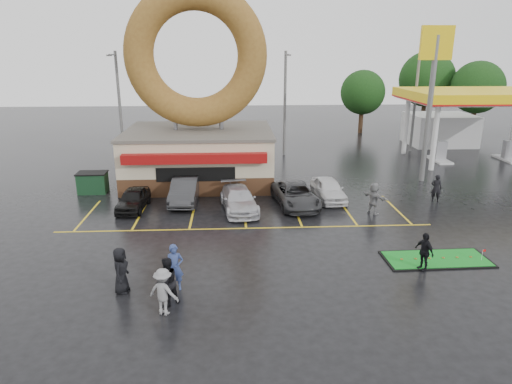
{
  "coord_description": "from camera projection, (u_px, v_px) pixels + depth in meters",
  "views": [
    {
      "loc": [
        -0.69,
        -19.08,
        9.02
      ],
      "look_at": [
        0.49,
        2.79,
        2.2
      ],
      "focal_mm": 32.0,
      "sensor_mm": 36.0,
      "label": 1
    }
  ],
  "objects": [
    {
      "name": "ground",
      "position": [
        249.0,
        256.0,
        20.91
      ],
      "size": [
        120.0,
        120.0,
        0.0
      ],
      "primitive_type": "plane",
      "color": "black",
      "rests_on": "ground"
    },
    {
      "name": "donut_shop",
      "position": [
        198.0,
        119.0,
        31.8
      ],
      "size": [
        10.2,
        8.7,
        13.5
      ],
      "color": "#472B19",
      "rests_on": "ground"
    },
    {
      "name": "gas_station",
      "position": [
        462.0,
        112.0,
        40.81
      ],
      "size": [
        12.3,
        13.65,
        5.9
      ],
      "color": "silver",
      "rests_on": "ground"
    },
    {
      "name": "shell_sign",
      "position": [
        433.0,
        76.0,
        30.83
      ],
      "size": [
        2.2,
        0.36,
        10.6
      ],
      "color": "slate",
      "rests_on": "ground"
    },
    {
      "name": "streetlight_left",
      "position": [
        119.0,
        104.0,
        37.96
      ],
      "size": [
        0.4,
        2.21,
        9.0
      ],
      "color": "slate",
      "rests_on": "ground"
    },
    {
      "name": "streetlight_mid",
      "position": [
        285.0,
        101.0,
        39.64
      ],
      "size": [
        0.4,
        2.21,
        9.0
      ],
      "color": "slate",
      "rests_on": "ground"
    },
    {
      "name": "streetlight_right",
      "position": [
        416.0,
        99.0,
        41.21
      ],
      "size": [
        0.4,
        2.21,
        9.0
      ],
      "color": "slate",
      "rests_on": "ground"
    },
    {
      "name": "tree_far_a",
      "position": [
        478.0,
        87.0,
        49.31
      ],
      "size": [
        5.6,
        5.6,
        8.0
      ],
      "color": "#332114",
      "rests_on": "ground"
    },
    {
      "name": "tree_far_c",
      "position": [
        427.0,
        79.0,
        52.73
      ],
      "size": [
        6.3,
        6.3,
        9.0
      ],
      "color": "#332114",
      "rests_on": "ground"
    },
    {
      "name": "tree_far_d",
      "position": [
        363.0,
        92.0,
        50.8
      ],
      "size": [
        4.9,
        4.9,
        7.0
      ],
      "color": "#332114",
      "rests_on": "ground"
    },
    {
      "name": "car_black",
      "position": [
        133.0,
        199.0,
        26.88
      ],
      "size": [
        1.71,
        3.78,
        1.26
      ],
      "primitive_type": "imported",
      "rotation": [
        0.0,
        0.0,
        -0.06
      ],
      "color": "black",
      "rests_on": "ground"
    },
    {
      "name": "car_dgrey",
      "position": [
        185.0,
        191.0,
        28.13
      ],
      "size": [
        1.7,
        4.56,
        1.49
      ],
      "primitive_type": "imported",
      "rotation": [
        0.0,
        0.0,
        -0.03
      ],
      "color": "#2A2B2D",
      "rests_on": "ground"
    },
    {
      "name": "car_silver",
      "position": [
        239.0,
        200.0,
        26.69
      ],
      "size": [
        2.47,
        4.8,
        1.33
      ],
      "primitive_type": "imported",
      "rotation": [
        0.0,
        0.0,
        0.14
      ],
      "color": "#B9B9BF",
      "rests_on": "ground"
    },
    {
      "name": "car_grey",
      "position": [
        295.0,
        195.0,
        27.49
      ],
      "size": [
        2.81,
        5.1,
        1.35
      ],
      "primitive_type": "imported",
      "rotation": [
        0.0,
        0.0,
        0.12
      ],
      "color": "#313234",
      "rests_on": "ground"
    },
    {
      "name": "car_white",
      "position": [
        328.0,
        189.0,
        28.61
      ],
      "size": [
        1.94,
        4.14,
        1.37
      ],
      "primitive_type": "imported",
      "rotation": [
        0.0,
        0.0,
        0.08
      ],
      "color": "silver",
      "rests_on": "ground"
    },
    {
      "name": "person_blue",
      "position": [
        175.0,
        267.0,
        17.74
      ],
      "size": [
        0.72,
        0.51,
        1.89
      ],
      "primitive_type": "imported",
      "rotation": [
        0.0,
        0.0,
        0.09
      ],
      "color": "navy",
      "rests_on": "ground"
    },
    {
      "name": "person_blackjkt",
      "position": [
        167.0,
        282.0,
        16.65
      ],
      "size": [
        1.15,
        1.14,
        1.87
      ],
      "primitive_type": "imported",
      "rotation": [
        0.0,
        0.0,
        3.9
      ],
      "color": "black",
      "rests_on": "ground"
    },
    {
      "name": "person_hoodie",
      "position": [
        163.0,
        292.0,
        16.08
      ],
      "size": [
        1.3,
        1.05,
        1.75
      ],
      "primitive_type": "imported",
      "rotation": [
        0.0,
        0.0,
        2.73
      ],
      "color": "gray",
      "rests_on": "ground"
    },
    {
      "name": "person_bystander",
      "position": [
        121.0,
        270.0,
        17.54
      ],
      "size": [
        0.67,
        0.96,
        1.85
      ],
      "primitive_type": "imported",
      "rotation": [
        0.0,
        0.0,
        1.47
      ],
      "color": "black",
      "rests_on": "ground"
    },
    {
      "name": "person_cameraman",
      "position": [
        424.0,
        252.0,
        19.34
      ],
      "size": [
        0.76,
        1.08,
        1.71
      ],
      "primitive_type": "imported",
      "rotation": [
        0.0,
        0.0,
        -1.19
      ],
      "color": "black",
      "rests_on": "ground"
    },
    {
      "name": "person_walker_near",
      "position": [
        374.0,
        198.0,
        26.09
      ],
      "size": [
        1.41,
        1.71,
        1.84
      ],
      "primitive_type": "imported",
      "rotation": [
        0.0,
        0.0,
        2.17
      ],
      "color": "gray",
      "rests_on": "ground"
    },
    {
      "name": "person_walker_far",
      "position": [
        436.0,
        188.0,
        28.17
      ],
      "size": [
        0.75,
        0.64,
        1.75
      ],
      "primitive_type": "imported",
      "rotation": [
        0.0,
        0.0,
        2.73
      ],
      "color": "black",
      "rests_on": "ground"
    },
    {
      "name": "dumpster",
      "position": [
        93.0,
        183.0,
        30.05
      ],
      "size": [
        1.82,
        1.23,
        1.3
      ],
      "primitive_type": "cube",
      "rotation": [
        0.0,
        0.0,
        0.02
      ],
      "color": "#173B21",
      "rests_on": "ground"
    },
    {
      "name": "putting_green",
      "position": [
        436.0,
        259.0,
        20.51
      ],
      "size": [
        4.74,
        2.13,
        0.59
      ],
      "color": "black",
      "rests_on": "ground"
    }
  ]
}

